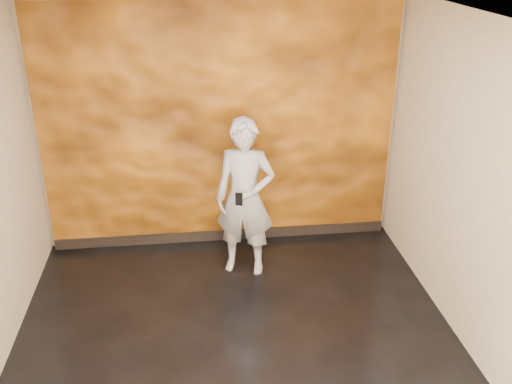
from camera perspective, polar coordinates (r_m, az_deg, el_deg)
name	(u,v)px	position (r m, az deg, el deg)	size (l,w,h in m)	color
room	(236,203)	(4.52, -2.06, -1.15)	(4.02, 4.02, 2.81)	black
feature_wall	(220,128)	(6.35, -3.62, 6.36)	(3.90, 0.06, 2.75)	orange
baseboard	(223,235)	(6.84, -3.31, -4.30)	(3.90, 0.04, 0.12)	black
man	(245,198)	(5.90, -1.11, -0.59)	(0.62, 0.41, 1.70)	#9497A3
phone	(239,199)	(5.65, -1.71, -0.72)	(0.07, 0.01, 0.14)	black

